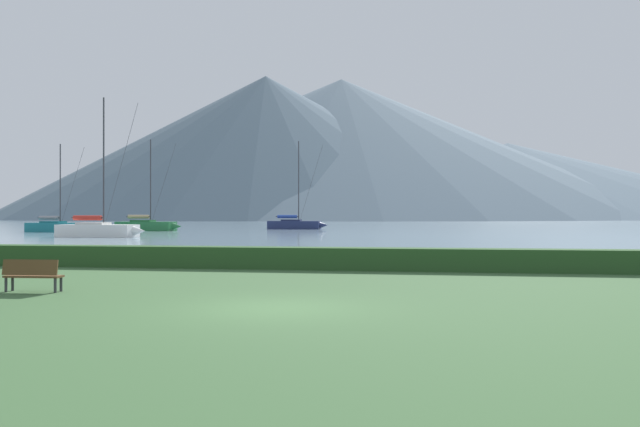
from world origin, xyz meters
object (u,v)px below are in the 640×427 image
(sailboat_slip_5, at_px, (57,226))
(park_bench_near_path, at_px, (32,274))
(sailboat_slip_3, at_px, (295,224))
(sailboat_slip_1, at_px, (99,229))
(sailboat_slip_4, at_px, (147,225))

(sailboat_slip_5, height_order, park_bench_near_path, sailboat_slip_5)
(sailboat_slip_3, bearing_deg, park_bench_near_path, -84.19)
(sailboat_slip_3, bearing_deg, sailboat_slip_1, -109.18)
(sailboat_slip_5, distance_m, park_bench_near_path, 67.91)
(sailboat_slip_1, xyz_separation_m, sailboat_slip_3, (12.79, 36.40, 0.00))
(sailboat_slip_4, height_order, park_bench_near_path, sailboat_slip_4)
(sailboat_slip_3, relative_size, sailboat_slip_5, 1.20)
(sailboat_slip_4, relative_size, park_bench_near_path, 7.43)
(park_bench_near_path, bearing_deg, sailboat_slip_5, 117.77)
(sailboat_slip_1, relative_size, sailboat_slip_3, 1.04)
(sailboat_slip_1, xyz_separation_m, sailboat_slip_5, (-14.03, 15.71, -0.06))
(sailboat_slip_1, distance_m, sailboat_slip_4, 24.11)
(sailboat_slip_3, height_order, sailboat_slip_5, sailboat_slip_3)
(sailboat_slip_1, distance_m, sailboat_slip_5, 21.06)
(sailboat_slip_3, xyz_separation_m, park_bench_near_path, (7.80, -79.11, -0.25))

